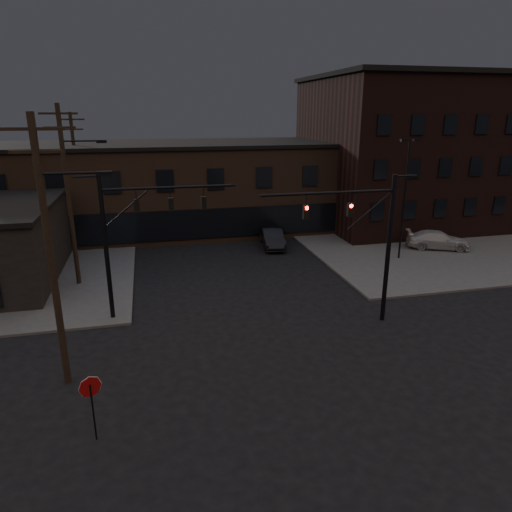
% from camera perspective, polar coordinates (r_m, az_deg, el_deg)
% --- Properties ---
extents(ground, '(140.00, 140.00, 0.00)m').
position_cam_1_polar(ground, '(20.41, 4.98, -15.04)').
color(ground, black).
rests_on(ground, ground).
extents(sidewalk_ne, '(30.00, 30.00, 0.15)m').
position_cam_1_polar(sidewalk_ne, '(48.45, 21.85, 3.26)').
color(sidewalk_ne, '#474744').
rests_on(sidewalk_ne, ground).
extents(building_row, '(40.00, 12.00, 8.00)m').
position_cam_1_polar(building_row, '(45.17, -6.16, 8.56)').
color(building_row, '#4A3427').
rests_on(building_row, ground).
extents(building_right, '(22.00, 16.00, 14.00)m').
position_cam_1_polar(building_right, '(50.66, 20.15, 12.00)').
color(building_right, black).
rests_on(building_right, ground).
extents(traffic_signal_near, '(7.12, 0.24, 8.00)m').
position_cam_1_polar(traffic_signal_near, '(24.26, 14.03, 2.59)').
color(traffic_signal_near, black).
rests_on(traffic_signal_near, ground).
extents(traffic_signal_far, '(7.12, 0.24, 8.00)m').
position_cam_1_polar(traffic_signal_far, '(25.01, -15.51, 3.11)').
color(traffic_signal_far, black).
rests_on(traffic_signal_far, ground).
extents(stop_sign, '(0.72, 0.33, 2.48)m').
position_cam_1_polar(stop_sign, '(17.11, -19.93, -15.87)').
color(stop_sign, black).
rests_on(stop_sign, ground).
extents(utility_pole_near, '(3.70, 0.28, 11.00)m').
position_cam_1_polar(utility_pole_near, '(19.34, -24.21, 0.67)').
color(utility_pole_near, black).
rests_on(utility_pole_near, ground).
extents(utility_pole_mid, '(3.70, 0.28, 11.50)m').
position_cam_1_polar(utility_pole_mid, '(31.03, -22.32, 7.25)').
color(utility_pole_mid, black).
rests_on(utility_pole_mid, ground).
extents(utility_pole_far, '(2.20, 0.28, 11.00)m').
position_cam_1_polar(utility_pole_far, '(42.99, -21.45, 9.41)').
color(utility_pole_far, black).
rests_on(utility_pole_far, ground).
extents(lot_light_a, '(1.50, 0.28, 9.14)m').
position_cam_1_polar(lot_light_a, '(35.96, 18.17, 7.94)').
color(lot_light_a, black).
rests_on(lot_light_a, ground).
extents(lot_light_b, '(1.50, 0.28, 9.14)m').
position_cam_1_polar(lot_light_b, '(43.37, 21.62, 9.09)').
color(lot_light_b, black).
rests_on(lot_light_b, ground).
extents(parked_car_lot_a, '(4.56, 3.22, 1.44)m').
position_cam_1_polar(parked_car_lot_a, '(42.48, 15.37, 3.15)').
color(parked_car_lot_a, black).
rests_on(parked_car_lot_a, sidewalk_ne).
extents(parked_car_lot_b, '(5.42, 3.85, 1.46)m').
position_cam_1_polar(parked_car_lot_b, '(40.65, 21.81, 1.88)').
color(parked_car_lot_b, '#B3B3B6').
rests_on(parked_car_lot_b, sidewalk_ne).
extents(car_crossing, '(2.21, 4.92, 1.57)m').
position_cam_1_polar(car_crossing, '(38.70, 2.05, 2.26)').
color(car_crossing, black).
rests_on(car_crossing, ground).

